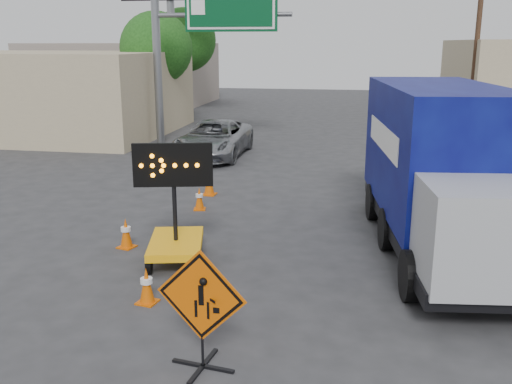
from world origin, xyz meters
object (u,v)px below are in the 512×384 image
(box_truck, at_px, (442,179))
(construction_sign, at_px, (201,307))
(pickup_truck, at_px, (214,139))
(arrow_board, at_px, (176,235))

(box_truck, bearing_deg, construction_sign, -131.72)
(construction_sign, relative_size, box_truck, 0.23)
(construction_sign, distance_m, pickup_truck, 15.47)
(construction_sign, bearing_deg, pickup_truck, 112.44)
(construction_sign, xyz_separation_m, box_truck, (3.80, 5.49, 0.69))
(construction_sign, height_order, box_truck, box_truck)
(construction_sign, relative_size, arrow_board, 0.70)
(pickup_truck, relative_size, box_truck, 0.66)
(arrow_board, relative_size, pickup_truck, 0.49)
(construction_sign, bearing_deg, arrow_board, 121.79)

